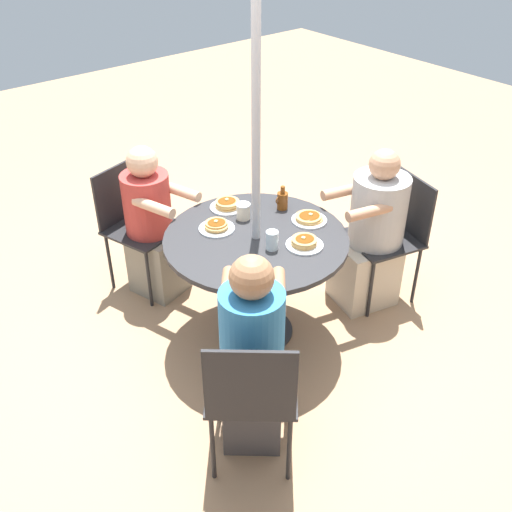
% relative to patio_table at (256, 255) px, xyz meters
% --- Properties ---
extents(ground_plane, '(12.00, 12.00, 0.00)m').
position_rel_patio_table_xyz_m(ground_plane, '(0.00, 0.00, -0.62)').
color(ground_plane, tan).
extents(patio_table, '(1.13, 1.13, 0.75)m').
position_rel_patio_table_xyz_m(patio_table, '(0.00, 0.00, 0.00)').
color(patio_table, '#28282B').
rests_on(patio_table, ground).
extents(umbrella_pole, '(0.05, 0.05, 2.44)m').
position_rel_patio_table_xyz_m(umbrella_pole, '(0.00, 0.00, 0.60)').
color(umbrella_pole, '#ADADB2').
rests_on(umbrella_pole, ground).
extents(patio_chair_north, '(0.54, 0.54, 0.90)m').
position_rel_patio_table_xyz_m(patio_chair_north, '(-1.01, 0.26, -0.09)').
color(patio_chair_north, '#232326').
rests_on(patio_chair_north, ground).
extents(diner_north, '(0.57, 0.47, 1.15)m').
position_rel_patio_table_xyz_m(diner_north, '(-0.84, 0.21, -0.10)').
color(diner_north, beige).
rests_on(diner_north, ground).
extents(patio_chair_east, '(0.56, 0.56, 0.90)m').
position_rel_patio_table_xyz_m(patio_chair_east, '(0.30, -1.00, -0.09)').
color(patio_chair_east, '#232326').
rests_on(patio_chair_east, ground).
extents(diner_east, '(0.44, 0.55, 1.12)m').
position_rel_patio_table_xyz_m(diner_east, '(0.25, -0.83, -0.10)').
color(diner_east, gray).
rests_on(diner_east, ground).
extents(patio_chair_south, '(0.63, 0.63, 0.90)m').
position_rel_patio_table_xyz_m(patio_chair_south, '(0.68, 0.79, -0.09)').
color(patio_chair_south, '#232326').
rests_on(patio_chair_south, ground).
extents(diner_south, '(0.56, 0.58, 1.20)m').
position_rel_patio_table_xyz_m(diner_south, '(0.57, 0.66, -0.06)').
color(diner_south, '#3D3D42').
rests_on(diner_south, ground).
extents(pancake_plate_a, '(0.22, 0.22, 0.06)m').
position_rel_patio_table_xyz_m(pancake_plate_a, '(0.13, -0.22, 0.15)').
color(pancake_plate_a, white).
rests_on(pancake_plate_a, patio_table).
extents(pancake_plate_b, '(0.22, 0.22, 0.05)m').
position_rel_patio_table_xyz_m(pancake_plate_b, '(-0.38, 0.06, 0.15)').
color(pancake_plate_b, white).
rests_on(pancake_plate_b, patio_table).
extents(pancake_plate_c, '(0.22, 0.22, 0.06)m').
position_rel_patio_table_xyz_m(pancake_plate_c, '(-0.16, 0.26, 0.15)').
color(pancake_plate_c, white).
rests_on(pancake_plate_c, patio_table).
extents(pancake_plate_d, '(0.22, 0.22, 0.07)m').
position_rel_patio_table_xyz_m(pancake_plate_d, '(-0.08, -0.40, 0.15)').
color(pancake_plate_d, white).
rests_on(pancake_plate_d, patio_table).
extents(syrup_bottle, '(0.09, 0.07, 0.16)m').
position_rel_patio_table_xyz_m(syrup_bottle, '(-0.36, -0.16, 0.19)').
color(syrup_bottle, brown).
rests_on(syrup_bottle, patio_table).
extents(coffee_cup, '(0.09, 0.09, 0.10)m').
position_rel_patio_table_xyz_m(coffee_cup, '(-0.08, -0.22, 0.18)').
color(coffee_cup, beige).
rests_on(coffee_cup, patio_table).
extents(drinking_glass_a, '(0.07, 0.07, 0.12)m').
position_rel_patio_table_xyz_m(drinking_glass_a, '(0.29, 0.33, 0.19)').
color(drinking_glass_a, silver).
rests_on(drinking_glass_a, patio_table).
extents(drinking_glass_b, '(0.07, 0.07, 0.12)m').
position_rel_patio_table_xyz_m(drinking_glass_b, '(0.01, 0.16, 0.19)').
color(drinking_glass_b, silver).
rests_on(drinking_glass_b, patio_table).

